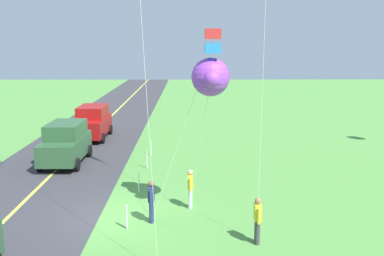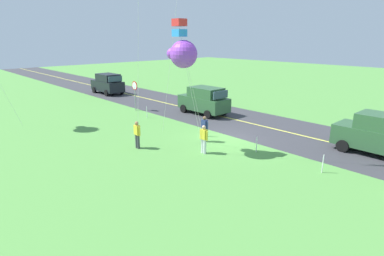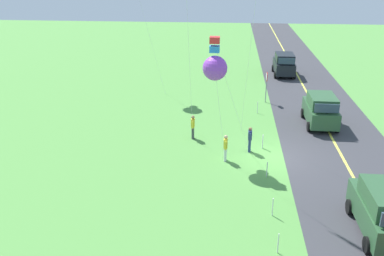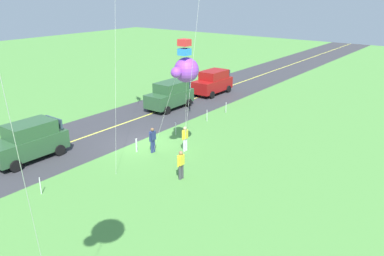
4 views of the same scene
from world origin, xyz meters
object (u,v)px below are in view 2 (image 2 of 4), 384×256
at_px(car_parked_west_near, 381,134).
at_px(kite_yellow_high, 179,28).
at_px(person_adult_near, 204,138).
at_px(stop_sign, 135,90).
at_px(person_adult_companion, 137,134).
at_px(car_suv_foreground, 204,100).
at_px(person_child_watcher, 204,128).
at_px(car_parked_east_far, 108,83).
at_px(kite_red_low, 183,54).

bearing_deg(car_parked_west_near, kite_yellow_high, 44.89).
distance_m(car_parked_west_near, person_adult_near, 9.48).
xyz_separation_m(stop_sign, person_adult_companion, (-8.32, 5.28, -0.94)).
bearing_deg(car_suv_foreground, person_adult_companion, 110.99).
xyz_separation_m(stop_sign, kite_yellow_high, (-10.47, 3.86, 4.80)).
bearing_deg(person_adult_near, stop_sign, 28.75).
relative_size(person_adult_near, person_child_watcher, 1.00).
xyz_separation_m(car_parked_east_far, person_child_watcher, (-19.48, 4.08, -0.29)).
distance_m(car_parked_east_far, kite_yellow_high, 21.54).
bearing_deg(person_child_watcher, kite_red_low, -79.19).
bearing_deg(kite_red_low, car_suv_foreground, -52.09).
relative_size(car_suv_foreground, kite_red_low, 0.73).
relative_size(person_adult_near, kite_red_low, 0.27).
relative_size(car_parked_west_near, person_adult_near, 2.75).
relative_size(car_parked_west_near, person_adult_companion, 2.75).
relative_size(stop_sign, kite_yellow_high, 0.36).
height_order(car_parked_east_far, person_child_watcher, car_parked_east_far).
height_order(person_adult_companion, person_child_watcher, same).
xyz_separation_m(car_parked_east_far, person_adult_near, (-20.87, 5.53, -0.29)).
distance_m(person_adult_near, person_child_watcher, 2.01).
distance_m(person_adult_near, kite_red_low, 4.60).
relative_size(person_child_watcher, kite_red_low, 0.27).
distance_m(person_adult_near, person_adult_companion, 3.86).
height_order(person_adult_near, kite_red_low, kite_red_low).
height_order(car_parked_west_near, person_adult_near, car_parked_west_near).
relative_size(stop_sign, person_child_watcher, 1.60).
xyz_separation_m(car_parked_west_near, kite_yellow_high, (7.62, 7.59, 5.44)).
bearing_deg(car_parked_east_far, kite_yellow_high, 162.37).
bearing_deg(kite_red_low, kite_yellow_high, 15.64).
xyz_separation_m(car_parked_west_near, car_parked_east_far, (27.47, 1.27, 0.00)).
height_order(person_adult_near, person_adult_companion, same).
bearing_deg(car_suv_foreground, kite_red_low, 127.91).
bearing_deg(stop_sign, car_parked_west_near, -168.37).
distance_m(stop_sign, kite_yellow_high, 12.15).
bearing_deg(stop_sign, person_adult_companion, 147.59).
distance_m(car_suv_foreground, car_parked_east_far, 14.38).
relative_size(car_parked_west_near, kite_yellow_high, 0.62).
height_order(stop_sign, kite_yellow_high, kite_yellow_high).
height_order(stop_sign, person_adult_companion, stop_sign).
bearing_deg(kite_red_low, car_parked_west_near, -134.62).
xyz_separation_m(car_suv_foreground, person_child_watcher, (-5.14, 5.13, -0.29)).
xyz_separation_m(car_parked_west_near, stop_sign, (18.08, 3.72, 0.65)).
xyz_separation_m(person_adult_companion, kite_red_low, (-2.33, -1.47, 4.46)).
distance_m(car_suv_foreground, kite_red_low, 10.17).
distance_m(car_parked_east_far, person_adult_companion, 19.32).
height_order(car_parked_east_far, kite_yellow_high, kite_yellow_high).
distance_m(car_suv_foreground, stop_sign, 6.10).
bearing_deg(kite_red_low, car_parked_east_far, -17.36).
relative_size(car_parked_west_near, person_child_watcher, 2.75).
bearing_deg(car_parked_west_near, kite_red_low, 45.38).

